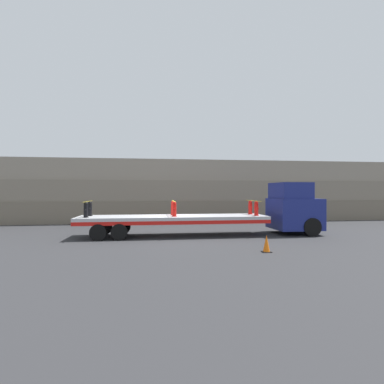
{
  "coord_description": "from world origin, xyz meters",
  "views": [
    {
      "loc": [
        -1.26,
        -17.12,
        2.56
      ],
      "look_at": [
        1.06,
        0.0,
        2.52
      ],
      "focal_mm": 28.0,
      "sensor_mm": 36.0,
      "label": 1
    }
  ],
  "objects_px": {
    "truck_cab": "(295,208)",
    "fire_hydrant_red_far_2": "(250,208)",
    "fire_hydrant_red_far_1": "(173,208)",
    "fire_hydrant_red_near_1": "(174,209)",
    "traffic_cone": "(266,244)",
    "fire_hydrant_black_near_0": "(86,210)",
    "flatbed_trailer": "(165,219)",
    "fire_hydrant_black_far_0": "(90,209)",
    "fire_hydrant_red_near_2": "(256,209)"
  },
  "relations": [
    {
      "from": "truck_cab",
      "to": "fire_hydrant_red_far_2",
      "type": "bearing_deg",
      "value": 168.49
    },
    {
      "from": "fire_hydrant_red_far_1",
      "to": "truck_cab",
      "type": "bearing_deg",
      "value": -4.15
    },
    {
      "from": "fire_hydrant_red_near_1",
      "to": "traffic_cone",
      "type": "bearing_deg",
      "value": -52.16
    },
    {
      "from": "fire_hydrant_black_near_0",
      "to": "fire_hydrant_red_near_1",
      "type": "height_order",
      "value": "same"
    },
    {
      "from": "truck_cab",
      "to": "fire_hydrant_red_far_1",
      "type": "xyz_separation_m",
      "value": [
        -7.36,
        0.53,
        0.04
      ]
    },
    {
      "from": "flatbed_trailer",
      "to": "fire_hydrant_red_far_2",
      "type": "height_order",
      "value": "fire_hydrant_red_far_2"
    },
    {
      "from": "truck_cab",
      "to": "fire_hydrant_black_near_0",
      "type": "relative_size",
      "value": 3.68
    },
    {
      "from": "fire_hydrant_red_far_1",
      "to": "traffic_cone",
      "type": "height_order",
      "value": "fire_hydrant_red_far_1"
    },
    {
      "from": "truck_cab",
      "to": "fire_hydrant_black_far_0",
      "type": "bearing_deg",
      "value": 177.47
    },
    {
      "from": "fire_hydrant_red_near_1",
      "to": "fire_hydrant_black_near_0",
      "type": "bearing_deg",
      "value": 180.0
    },
    {
      "from": "fire_hydrant_black_far_0",
      "to": "traffic_cone",
      "type": "bearing_deg",
      "value": -34.19
    },
    {
      "from": "flatbed_trailer",
      "to": "fire_hydrant_red_far_1",
      "type": "height_order",
      "value": "fire_hydrant_red_far_1"
    },
    {
      "from": "fire_hydrant_red_far_1",
      "to": "traffic_cone",
      "type": "xyz_separation_m",
      "value": [
        3.54,
        -5.62,
        -1.21
      ]
    },
    {
      "from": "truck_cab",
      "to": "fire_hydrant_red_near_2",
      "type": "distance_m",
      "value": 2.68
    },
    {
      "from": "fire_hydrant_black_far_0",
      "to": "flatbed_trailer",
      "type": "bearing_deg",
      "value": -7.22
    },
    {
      "from": "fire_hydrant_black_far_0",
      "to": "fire_hydrant_red_far_2",
      "type": "xyz_separation_m",
      "value": [
        9.48,
        0.0,
        0.0
      ]
    },
    {
      "from": "fire_hydrant_black_far_0",
      "to": "fire_hydrant_red_near_2",
      "type": "distance_m",
      "value": 9.54
    },
    {
      "from": "fire_hydrant_red_far_1",
      "to": "fire_hydrant_red_near_2",
      "type": "height_order",
      "value": "same"
    },
    {
      "from": "fire_hydrant_red_far_2",
      "to": "flatbed_trailer",
      "type": "bearing_deg",
      "value": -174.2
    },
    {
      "from": "fire_hydrant_black_near_0",
      "to": "fire_hydrant_red_far_1",
      "type": "distance_m",
      "value": 4.86
    },
    {
      "from": "truck_cab",
      "to": "fire_hydrant_black_near_0",
      "type": "bearing_deg",
      "value": -177.47
    },
    {
      "from": "truck_cab",
      "to": "fire_hydrant_red_near_2",
      "type": "height_order",
      "value": "truck_cab"
    },
    {
      "from": "fire_hydrant_black_far_0",
      "to": "traffic_cone",
      "type": "xyz_separation_m",
      "value": [
        8.27,
        -5.62,
        -1.21
      ]
    },
    {
      "from": "flatbed_trailer",
      "to": "fire_hydrant_red_near_2",
      "type": "distance_m",
      "value": 5.32
    },
    {
      "from": "flatbed_trailer",
      "to": "fire_hydrant_red_near_1",
      "type": "xyz_separation_m",
      "value": [
        0.52,
        -0.53,
        0.6
      ]
    },
    {
      "from": "flatbed_trailer",
      "to": "fire_hydrant_black_near_0",
      "type": "relative_size",
      "value": 12.76
    },
    {
      "from": "fire_hydrant_red_far_2",
      "to": "traffic_cone",
      "type": "xyz_separation_m",
      "value": [
        -1.2,
        -5.62,
        -1.21
      ]
    },
    {
      "from": "fire_hydrant_black_near_0",
      "to": "fire_hydrant_red_far_2",
      "type": "relative_size",
      "value": 1.0
    },
    {
      "from": "fire_hydrant_red_far_1",
      "to": "fire_hydrant_red_far_2",
      "type": "distance_m",
      "value": 4.74
    },
    {
      "from": "fire_hydrant_black_near_0",
      "to": "traffic_cone",
      "type": "height_order",
      "value": "fire_hydrant_black_near_0"
    },
    {
      "from": "fire_hydrant_black_far_0",
      "to": "fire_hydrant_red_near_1",
      "type": "xyz_separation_m",
      "value": [
        4.74,
        -1.07,
        0.0
      ]
    },
    {
      "from": "flatbed_trailer",
      "to": "fire_hydrant_red_far_1",
      "type": "xyz_separation_m",
      "value": [
        0.52,
        0.53,
        0.6
      ]
    },
    {
      "from": "truck_cab",
      "to": "fire_hydrant_black_near_0",
      "type": "distance_m",
      "value": 12.11
    },
    {
      "from": "flatbed_trailer",
      "to": "fire_hydrant_black_near_0",
      "type": "height_order",
      "value": "fire_hydrant_black_near_0"
    },
    {
      "from": "fire_hydrant_red_near_2",
      "to": "fire_hydrant_red_far_1",
      "type": "bearing_deg",
      "value": 167.29
    },
    {
      "from": "flatbed_trailer",
      "to": "fire_hydrant_red_far_2",
      "type": "xyz_separation_m",
      "value": [
        5.26,
        0.53,
        0.6
      ]
    },
    {
      "from": "truck_cab",
      "to": "flatbed_trailer",
      "type": "height_order",
      "value": "truck_cab"
    },
    {
      "from": "fire_hydrant_red_far_1",
      "to": "fire_hydrant_red_near_2",
      "type": "bearing_deg",
      "value": -12.71
    },
    {
      "from": "fire_hydrant_black_far_0",
      "to": "fire_hydrant_red_near_1",
      "type": "relative_size",
      "value": 1.0
    },
    {
      "from": "fire_hydrant_black_near_0",
      "to": "fire_hydrant_black_far_0",
      "type": "bearing_deg",
      "value": 90.0
    },
    {
      "from": "flatbed_trailer",
      "to": "fire_hydrant_red_far_2",
      "type": "distance_m",
      "value": 5.32
    },
    {
      "from": "flatbed_trailer",
      "to": "traffic_cone",
      "type": "height_order",
      "value": "flatbed_trailer"
    },
    {
      "from": "truck_cab",
      "to": "fire_hydrant_black_near_0",
      "type": "xyz_separation_m",
      "value": [
        -12.1,
        -0.53,
        0.04
      ]
    },
    {
      "from": "fire_hydrant_black_far_0",
      "to": "fire_hydrant_red_near_1",
      "type": "distance_m",
      "value": 4.86
    },
    {
      "from": "truck_cab",
      "to": "fire_hydrant_red_near_2",
      "type": "xyz_separation_m",
      "value": [
        -2.63,
        -0.53,
        0.04
      ]
    },
    {
      "from": "flatbed_trailer",
      "to": "fire_hydrant_black_near_0",
      "type": "xyz_separation_m",
      "value": [
        -4.22,
        -0.53,
        0.6
      ]
    },
    {
      "from": "fire_hydrant_black_near_0",
      "to": "traffic_cone",
      "type": "distance_m",
      "value": 9.52
    },
    {
      "from": "fire_hydrant_black_far_0",
      "to": "fire_hydrant_red_far_2",
      "type": "bearing_deg",
      "value": 0.0
    },
    {
      "from": "flatbed_trailer",
      "to": "fire_hydrant_black_far_0",
      "type": "height_order",
      "value": "fire_hydrant_black_far_0"
    },
    {
      "from": "fire_hydrant_red_far_1",
      "to": "fire_hydrant_red_far_2",
      "type": "height_order",
      "value": "same"
    }
  ]
}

